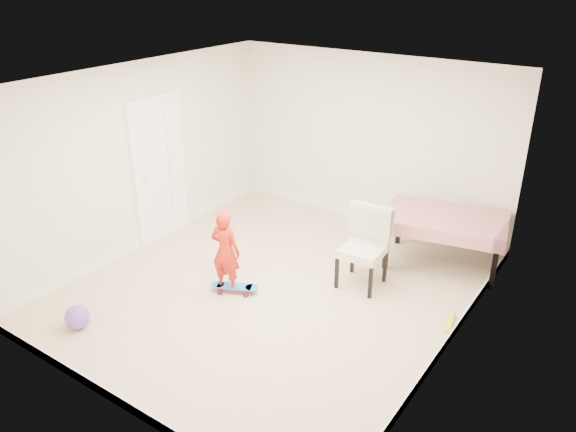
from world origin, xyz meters
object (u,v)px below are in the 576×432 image
Objects in this scene: dining_chair at (362,249)px; balloon at (77,317)px; dining_table at (444,240)px; child at (226,254)px; skateboard at (235,289)px.

dining_chair is 3.67× the size of balloon.
dining_table is 1.29m from dining_chair.
child is 1.82m from balloon.
dining_chair is 1.67m from skateboard.
dining_chair is 1.69m from child.
dining_table reaches higher than skateboard.
skateboard is 0.57× the size of child.
child is at bearing -143.65° from dining_table.
balloon reaches higher than skateboard.
dining_table reaches higher than balloon.
balloon is (-2.84, -3.73, -0.22)m from dining_table.
balloon is (-0.89, -1.54, -0.39)m from child.
dining_table is 4.70m from balloon.
balloon is (-2.19, -2.63, -0.37)m from dining_chair.
dining_chair is at bearing 15.95° from skateboard.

